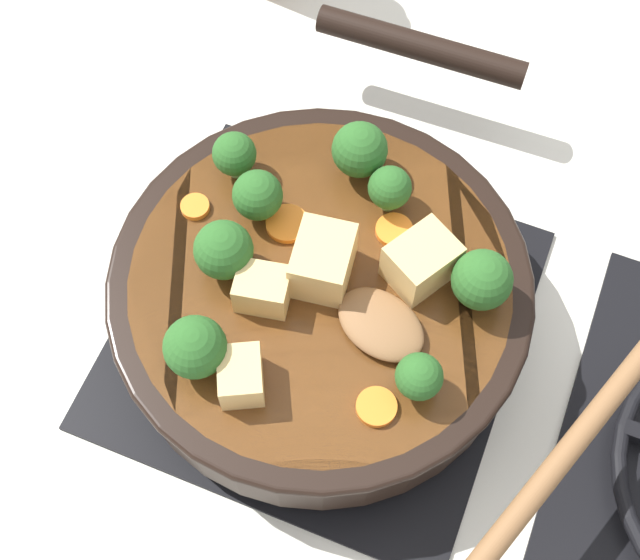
% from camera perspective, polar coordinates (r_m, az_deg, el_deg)
% --- Properties ---
extents(ground_plane, '(2.40, 2.40, 0.00)m').
position_cam_1_polar(ground_plane, '(0.73, 0.00, -3.05)').
color(ground_plane, silver).
extents(front_burner_grate, '(0.31, 0.31, 0.03)m').
position_cam_1_polar(front_burner_grate, '(0.72, 0.00, -2.67)').
color(front_burner_grate, black).
rests_on(front_burner_grate, ground_plane).
extents(skillet_pan, '(0.42, 0.32, 0.06)m').
position_cam_1_polar(skillet_pan, '(0.67, 0.07, -0.84)').
color(skillet_pan, black).
rests_on(skillet_pan, front_burner_grate).
extents(wooden_spoon, '(0.22, 0.23, 0.02)m').
position_cam_1_polar(wooden_spoon, '(0.62, 10.04, -7.64)').
color(wooden_spoon, brown).
rests_on(wooden_spoon, skillet_pan).
extents(tofu_cube_center_large, '(0.04, 0.04, 0.03)m').
position_cam_1_polar(tofu_cube_center_large, '(0.63, -3.69, -0.58)').
color(tofu_cube_center_large, '#DBB770').
rests_on(tofu_cube_center_large, skillet_pan).
extents(tofu_cube_near_handle, '(0.05, 0.05, 0.04)m').
position_cam_1_polar(tofu_cube_near_handle, '(0.63, 0.05, 1.27)').
color(tofu_cube_near_handle, '#DBB770').
rests_on(tofu_cube_near_handle, skillet_pan).
extents(tofu_cube_east_chunk, '(0.06, 0.06, 0.04)m').
position_cam_1_polar(tofu_cube_east_chunk, '(0.64, 6.51, 1.20)').
color(tofu_cube_east_chunk, '#DBB770').
rests_on(tofu_cube_east_chunk, skillet_pan).
extents(tofu_cube_west_chunk, '(0.05, 0.04, 0.03)m').
position_cam_1_polar(tofu_cube_west_chunk, '(0.61, -5.10, -6.15)').
color(tofu_cube_west_chunk, '#DBB770').
rests_on(tofu_cube_west_chunk, skillet_pan).
extents(broccoli_floret_near_spoon, '(0.04, 0.04, 0.05)m').
position_cam_1_polar(broccoli_floret_near_spoon, '(0.68, 2.55, 8.31)').
color(broccoli_floret_near_spoon, '#709956').
rests_on(broccoli_floret_near_spoon, skillet_pan).
extents(broccoli_floret_center_top, '(0.04, 0.04, 0.05)m').
position_cam_1_polar(broccoli_floret_center_top, '(0.66, -4.02, 5.41)').
color(broccoli_floret_center_top, '#709956').
rests_on(broccoli_floret_center_top, skillet_pan).
extents(broccoli_floret_east_rim, '(0.04, 0.04, 0.05)m').
position_cam_1_polar(broccoli_floret_east_rim, '(0.63, -6.19, 1.91)').
color(broccoli_floret_east_rim, '#709956').
rests_on(broccoli_floret_east_rim, skillet_pan).
extents(broccoli_floret_west_rim, '(0.04, 0.04, 0.05)m').
position_cam_1_polar(broccoli_floret_west_rim, '(0.60, -7.99, -4.29)').
color(broccoli_floret_west_rim, '#709956').
rests_on(broccoli_floret_west_rim, skillet_pan).
extents(broccoli_floret_north_edge, '(0.03, 0.03, 0.04)m').
position_cam_1_polar(broccoli_floret_north_edge, '(0.60, 6.35, -6.19)').
color(broccoli_floret_north_edge, '#709956').
rests_on(broccoli_floret_north_edge, skillet_pan).
extents(broccoli_floret_south_cluster, '(0.04, 0.04, 0.05)m').
position_cam_1_polar(broccoli_floret_south_cluster, '(0.63, 10.32, -0.01)').
color(broccoli_floret_south_cluster, '#709956').
rests_on(broccoli_floret_south_cluster, skillet_pan).
extents(broccoli_floret_mid_floret, '(0.03, 0.03, 0.04)m').
position_cam_1_polar(broccoli_floret_mid_floret, '(0.68, -5.50, 8.00)').
color(broccoli_floret_mid_floret, '#709956').
rests_on(broccoli_floret_mid_floret, skillet_pan).
extents(broccoli_floret_small_inner, '(0.03, 0.03, 0.04)m').
position_cam_1_polar(broccoli_floret_small_inner, '(0.66, 4.48, 5.87)').
color(broccoli_floret_small_inner, '#709956').
rests_on(broccoli_floret_small_inner, skillet_pan).
extents(carrot_slice_orange_thin, '(0.03, 0.03, 0.01)m').
position_cam_1_polar(carrot_slice_orange_thin, '(0.61, 3.63, -8.10)').
color(carrot_slice_orange_thin, orange).
rests_on(carrot_slice_orange_thin, skillet_pan).
extents(carrot_slice_near_center, '(0.03, 0.03, 0.01)m').
position_cam_1_polar(carrot_slice_near_center, '(0.67, -2.12, 3.63)').
color(carrot_slice_near_center, orange).
rests_on(carrot_slice_near_center, skillet_pan).
extents(carrot_slice_edge_slice, '(0.03, 0.03, 0.01)m').
position_cam_1_polar(carrot_slice_edge_slice, '(0.67, 4.77, 3.19)').
color(carrot_slice_edge_slice, orange).
rests_on(carrot_slice_edge_slice, skillet_pan).
extents(carrot_slice_under_broccoli, '(0.02, 0.02, 0.01)m').
position_cam_1_polar(carrot_slice_under_broccoli, '(0.68, -8.00, 4.67)').
color(carrot_slice_under_broccoli, orange).
rests_on(carrot_slice_under_broccoli, skillet_pan).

